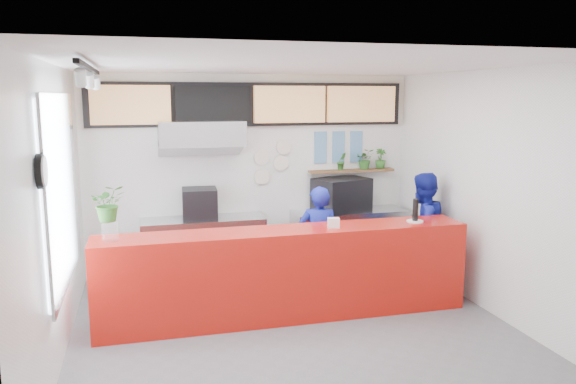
{
  "coord_description": "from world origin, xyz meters",
  "views": [
    {
      "loc": [
        -1.65,
        -5.91,
        2.66
      ],
      "look_at": [
        0.1,
        0.7,
        1.5
      ],
      "focal_mm": 35.0,
      "sensor_mm": 36.0,
      "label": 1
    }
  ],
  "objects_px": {
    "espresso_machine": "(341,195)",
    "staff_right": "(421,230)",
    "staff_center": "(319,241)",
    "panini_oven": "(200,204)",
    "pepper_mill": "(415,210)",
    "service_counter": "(286,274)"
  },
  "relations": [
    {
      "from": "espresso_machine",
      "to": "pepper_mill",
      "type": "distance_m",
      "value": 1.85
    },
    {
      "from": "service_counter",
      "to": "staff_right",
      "type": "relative_size",
      "value": 2.77
    },
    {
      "from": "panini_oven",
      "to": "pepper_mill",
      "type": "xyz_separation_m",
      "value": [
        2.52,
        -1.82,
        0.13
      ]
    },
    {
      "from": "staff_center",
      "to": "staff_right",
      "type": "relative_size",
      "value": 0.92
    },
    {
      "from": "espresso_machine",
      "to": "staff_center",
      "type": "xyz_separation_m",
      "value": [
        -0.75,
        -1.17,
        -0.41
      ]
    },
    {
      "from": "service_counter",
      "to": "pepper_mill",
      "type": "xyz_separation_m",
      "value": [
        1.68,
        -0.02,
        0.7
      ]
    },
    {
      "from": "espresso_machine",
      "to": "staff_right",
      "type": "distance_m",
      "value": 1.43
    },
    {
      "from": "staff_center",
      "to": "staff_right",
      "type": "bearing_deg",
      "value": -163.01
    },
    {
      "from": "service_counter",
      "to": "pepper_mill",
      "type": "relative_size",
      "value": 16.16
    },
    {
      "from": "staff_center",
      "to": "staff_right",
      "type": "xyz_separation_m",
      "value": [
        1.53,
        0.02,
        0.06
      ]
    },
    {
      "from": "staff_right",
      "to": "staff_center",
      "type": "bearing_deg",
      "value": -21.07
    },
    {
      "from": "service_counter",
      "to": "panini_oven",
      "type": "height_order",
      "value": "panini_oven"
    },
    {
      "from": "staff_right",
      "to": "pepper_mill",
      "type": "bearing_deg",
      "value": 33.77
    },
    {
      "from": "panini_oven",
      "to": "pepper_mill",
      "type": "bearing_deg",
      "value": -32.34
    },
    {
      "from": "service_counter",
      "to": "panini_oven",
      "type": "xyz_separation_m",
      "value": [
        -0.84,
        1.8,
        0.57
      ]
    },
    {
      "from": "staff_center",
      "to": "pepper_mill",
      "type": "distance_m",
      "value": 1.35
    },
    {
      "from": "staff_center",
      "to": "pepper_mill",
      "type": "height_order",
      "value": "staff_center"
    },
    {
      "from": "service_counter",
      "to": "staff_center",
      "type": "relative_size",
      "value": 3.0
    },
    {
      "from": "espresso_machine",
      "to": "staff_right",
      "type": "relative_size",
      "value": 0.49
    },
    {
      "from": "panini_oven",
      "to": "staff_right",
      "type": "height_order",
      "value": "staff_right"
    },
    {
      "from": "panini_oven",
      "to": "staff_center",
      "type": "relative_size",
      "value": 0.33
    },
    {
      "from": "service_counter",
      "to": "espresso_machine",
      "type": "height_order",
      "value": "espresso_machine"
    }
  ]
}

